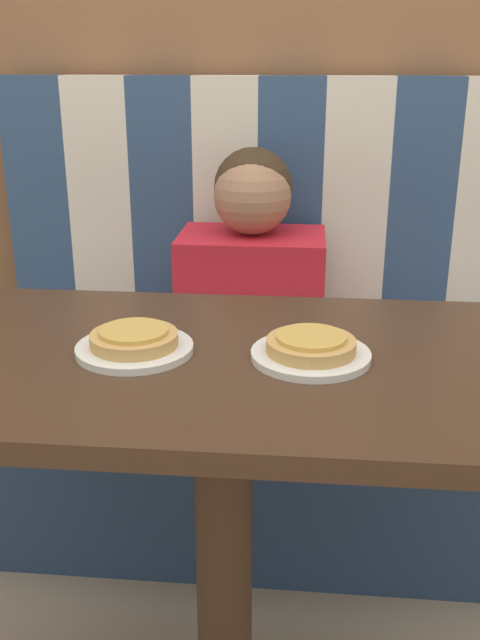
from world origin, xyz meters
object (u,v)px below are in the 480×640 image
object	(u,v)px
pizza_left	(134,338)
pizza_right	(311,344)
person	(252,281)
plate_left	(135,349)
plate_right	(311,355)

from	to	relation	value
pizza_left	pizza_right	bearing A→B (deg)	0.00
person	plate_left	bearing A→B (deg)	-102.96
plate_right	pizza_left	xyz separation A→B (m)	(-0.28, -0.00, 0.02)
person	pizza_left	bearing A→B (deg)	-102.96
plate_left	pizza_right	size ratio (longest dim) A/B	1.34
plate_left	person	bearing A→B (deg)	77.04
person	plate_left	distance (m)	0.63
pizza_left	plate_left	bearing A→B (deg)	90.00
person	pizza_left	size ratio (longest dim) A/B	4.24
person	plate_right	distance (m)	0.63
pizza_left	pizza_right	xyz separation A→B (m)	(0.28, 0.00, 0.00)
person	pizza_right	bearing A→B (deg)	-77.04
person	plate_right	bearing A→B (deg)	-77.04
plate_left	pizza_left	world-z (taller)	pizza_left
person	pizza_right	world-z (taller)	person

